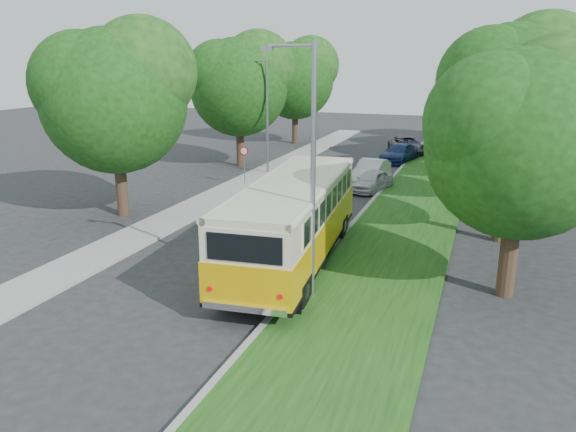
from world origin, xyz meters
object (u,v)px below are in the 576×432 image
(vintage_bus, at_px, (293,223))
(car_grey, at_px, (407,145))
(lamppost_near, at_px, (310,166))
(lamppost_far, at_px, (266,112))
(car_silver, at_px, (372,181))
(car_white, at_px, (371,171))
(car_blue, at_px, (399,153))

(vintage_bus, distance_m, car_grey, 27.24)
(lamppost_near, height_order, lamppost_far, lamppost_near)
(lamppost_far, xyz_separation_m, car_silver, (7.70, -2.69, -3.50))
(lamppost_near, bearing_deg, vintage_bus, 118.31)
(lamppost_far, bearing_deg, car_white, -3.08)
(lamppost_near, distance_m, car_grey, 30.28)
(lamppost_near, xyz_separation_m, lamppost_far, (-8.91, 18.50, -0.25))
(vintage_bus, bearing_deg, car_white, 86.00)
(car_grey, bearing_deg, lamppost_far, -145.08)
(lamppost_far, height_order, car_white, lamppost_far)
(vintage_bus, xyz_separation_m, car_blue, (0.30, 23.24, -0.99))
(car_white, relative_size, car_blue, 0.95)
(car_white, height_order, car_grey, car_white)
(car_white, xyz_separation_m, car_blue, (0.53, 7.92, -0.05))
(vintage_bus, relative_size, car_blue, 2.46)
(car_white, bearing_deg, car_grey, 92.10)
(car_white, xyz_separation_m, car_grey, (0.50, 11.91, -0.02))
(vintage_bus, bearing_deg, car_silver, 83.82)
(car_white, distance_m, car_grey, 11.92)
(car_grey, bearing_deg, lamppost_near, -109.09)
(lamppost_near, height_order, car_grey, lamppost_near)
(car_silver, bearing_deg, car_white, 116.93)
(car_white, height_order, car_blue, car_white)
(car_silver, height_order, car_grey, car_grey)
(car_silver, xyz_separation_m, car_blue, (0.00, 10.23, 0.04))
(lamppost_far, xyz_separation_m, car_blue, (7.70, 7.54, -3.46))
(car_blue, xyz_separation_m, car_grey, (-0.03, 3.99, 0.03))
(car_silver, bearing_deg, car_blue, 104.01)
(lamppost_near, relative_size, car_silver, 2.21)
(vintage_bus, bearing_deg, lamppost_near, -66.54)
(car_silver, bearing_deg, vintage_bus, -77.32)
(car_blue, bearing_deg, car_grey, 102.15)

